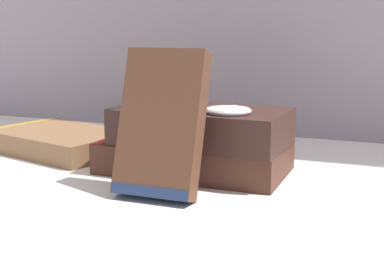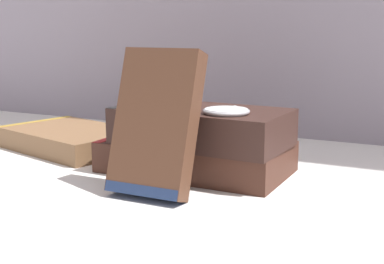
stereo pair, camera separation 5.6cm
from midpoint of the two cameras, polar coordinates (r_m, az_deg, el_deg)
ground_plane at (r=0.68m, az=-1.05°, el=-4.97°), size 3.00×3.00×0.00m
book_flat_bottom at (r=0.71m, az=2.30°, el=-2.60°), size 0.24×0.14×0.04m
book_flat_top at (r=0.69m, az=3.01°, el=0.63°), size 0.22×0.13×0.05m
book_side_left at (r=0.86m, az=-11.13°, el=-0.67°), size 0.24×0.19×0.03m
book_leaning_front at (r=0.60m, az=-1.25°, el=0.48°), size 0.09×0.08×0.17m
pocket_watch at (r=0.64m, az=6.18°, el=2.21°), size 0.06×0.06×0.01m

